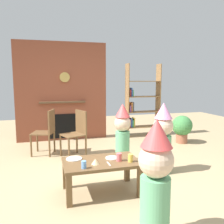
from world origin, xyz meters
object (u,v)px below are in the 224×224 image
birthday_cake_slice (95,161)px  dining_chair_middle (77,130)px  bookshelf (140,104)px  paper_cup_near_left (130,158)px  dining_chair_left (47,129)px  paper_plate_rear (74,159)px  paper_cup_near_right (84,165)px  coffee_table (101,166)px  potted_plant_tall (182,127)px  paper_cup_center (119,157)px  paper_plate_front (112,158)px  child_by_the_chairs (123,132)px  child_with_cone_hat (156,178)px  child_in_pink (163,136)px

birthday_cake_slice → dining_chair_middle: 1.73m
bookshelf → birthday_cake_slice: 3.52m
paper_cup_near_left → birthday_cake_slice: (-0.46, 0.04, -0.01)m
birthday_cake_slice → dining_chair_left: 2.08m
paper_plate_rear → birthday_cake_slice: birthday_cake_slice is taller
paper_cup_near_right → coffee_table: bearing=38.3°
coffee_table → potted_plant_tall: size_ratio=1.51×
dining_chair_left → dining_chair_middle: same height
dining_chair_left → potted_plant_tall: dining_chair_left is taller
paper_cup_near_right → paper_cup_center: size_ratio=0.89×
coffee_table → paper_cup_near_left: size_ratio=9.78×
bookshelf → potted_plant_tall: bearing=-53.7°
dining_chair_left → potted_plant_tall: 3.08m
coffee_table → dining_chair_left: 2.02m
coffee_table → potted_plant_tall: (2.42, 1.94, 0.02)m
paper_plate_front → birthday_cake_slice: birthday_cake_slice is taller
paper_cup_near_right → dining_chair_middle: dining_chair_middle is taller
coffee_table → paper_plate_front: size_ratio=5.72×
paper_cup_near_right → paper_plate_rear: 0.38m
paper_plate_front → paper_cup_center: bearing=-64.9°
paper_cup_near_left → child_by_the_chairs: (0.28, 1.19, 0.08)m
child_by_the_chairs → dining_chair_middle: 0.94m
coffee_table → paper_plate_rear: 0.38m
dining_chair_left → child_with_cone_hat: bearing=124.4°
paper_cup_near_left → paper_cup_near_right: paper_cup_near_left is taller
paper_plate_rear → child_with_cone_hat: 1.39m
paper_cup_near_left → paper_cup_center: size_ratio=0.98×
paper_cup_center → paper_plate_rear: bearing=157.5°
child_in_pink → potted_plant_tall: size_ratio=1.73×
child_with_cone_hat → child_in_pink: 1.73m
paper_cup_near_right → child_with_cone_hat: child_with_cone_hat is taller
paper_cup_near_right → dining_chair_left: dining_chair_left is taller
paper_cup_center → child_with_cone_hat: bearing=-88.3°
paper_cup_center → birthday_cake_slice: size_ratio=1.03×
coffee_table → dining_chair_left: size_ratio=1.10×
bookshelf → paper_plate_front: 3.25m
paper_plate_rear → child_by_the_chairs: 1.32m
birthday_cake_slice → dining_chair_middle: dining_chair_middle is taller
coffee_table → paper_plate_front: (0.16, 0.06, 0.08)m
child_in_pink → potted_plant_tall: bearing=-151.1°
bookshelf → dining_chair_left: 2.61m
potted_plant_tall → paper_cup_near_right: bearing=-141.2°
paper_cup_near_left → paper_cup_near_right: size_ratio=1.10×
paper_plate_rear → child_with_cone_hat: (0.59, -1.25, 0.17)m
paper_plate_front → paper_plate_rear: (-0.50, 0.10, 0.00)m
dining_chair_left → potted_plant_tall: (3.08, 0.04, -0.13)m
child_in_pink → bookshelf: bearing=-124.8°
birthday_cake_slice → bookshelf: bearing=58.4°
bookshelf → birthday_cake_slice: bookshelf is taller
paper_plate_rear → paper_plate_front: bearing=-11.6°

